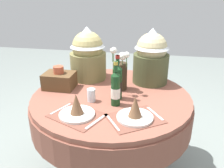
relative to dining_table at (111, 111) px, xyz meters
name	(u,v)px	position (x,y,z in m)	size (l,w,h in m)	color
ground	(111,167)	(0.00, 0.00, -0.59)	(8.00, 8.00, 0.00)	gray
dining_table	(111,111)	(0.00, 0.00, 0.00)	(1.29, 1.29, 0.74)	brown
place_setting_left	(77,110)	(-0.16, -0.37, 0.20)	(0.42, 0.38, 0.16)	brown
place_setting_right	(135,112)	(0.22, -0.33, 0.20)	(0.43, 0.40, 0.16)	brown
flower_vase	(120,73)	(0.05, 0.12, 0.30)	(0.18, 0.19, 0.38)	#332819
wine_bottle_left	(117,82)	(0.06, -0.05, 0.29)	(0.07, 0.07, 0.34)	#143819
wine_bottle_right	(116,89)	(0.06, -0.16, 0.28)	(0.07, 0.07, 0.33)	#143819
tumbler_near_right	(91,95)	(-0.13, -0.14, 0.20)	(0.06, 0.06, 0.10)	silver
gift_tub_back_left	(88,52)	(-0.28, 0.33, 0.41)	(0.33, 0.33, 0.48)	olive
gift_tub_back_right	(151,55)	(0.29, 0.34, 0.41)	(0.31, 0.31, 0.48)	#474C2D
woven_basket_side_left	(59,80)	(-0.46, 0.05, 0.22)	(0.25, 0.19, 0.19)	brown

